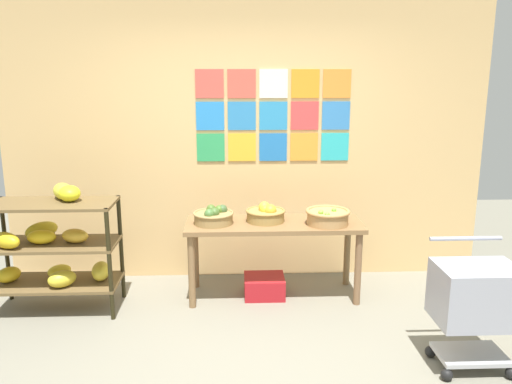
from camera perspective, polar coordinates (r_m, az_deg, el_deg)
name	(u,v)px	position (r m, az deg, el deg)	size (l,w,h in m)	color
ground	(253,378)	(3.65, -0.31, -19.94)	(9.67, 9.67, 0.00)	slate
back_wall_with_art	(246,128)	(4.95, -1.08, 7.11)	(4.63, 0.07, 2.95)	tan
banana_shelf_unit	(54,243)	(4.67, -21.44, -5.29)	(1.06, 0.55, 1.08)	black
display_table	(274,232)	(4.60, 1.97, -4.48)	(1.56, 0.56, 0.70)	brown
fruit_basket_back_right	(328,216)	(4.53, 7.95, -2.69)	(0.39, 0.39, 0.15)	#AF814C
fruit_basket_centre	(266,214)	(4.58, 1.09, -2.42)	(0.35, 0.35, 0.17)	olive
fruit_basket_back_left	(214,216)	(4.53, -4.70, -2.69)	(0.36, 0.36, 0.16)	olive
produce_crate_under_table	(264,286)	(4.77, 0.93, -10.39)	(0.36, 0.32, 0.18)	#AA1921
shopping_cart	(476,298)	(3.81, 23.18, -10.79)	(0.54, 0.44, 0.88)	black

